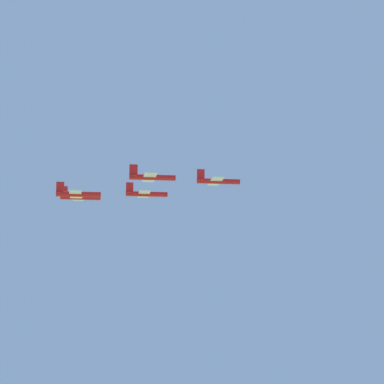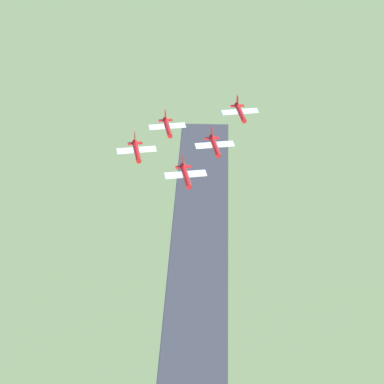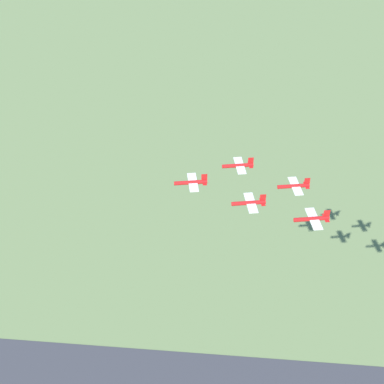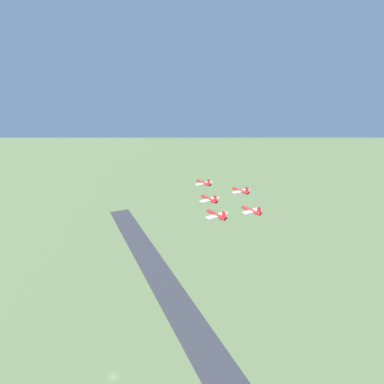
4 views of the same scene
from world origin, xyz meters
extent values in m
cylinder|color=red|center=(15.91, 53.09, 106.96)|extent=(10.68, 2.31, 1.30)
cube|color=white|center=(16.62, 53.02, 106.96)|extent=(3.76, 10.12, 0.21)
cube|color=red|center=(20.25, 52.67, 108.58)|extent=(1.89, 0.35, 2.59)
cube|color=red|center=(20.25, 52.67, 106.96)|extent=(1.65, 3.88, 0.14)
cylinder|color=red|center=(31.81, 41.54, 105.25)|extent=(10.68, 2.31, 1.30)
cube|color=white|center=(32.52, 41.48, 105.25)|extent=(3.76, 10.12, 0.21)
cube|color=red|center=(36.15, 41.13, 106.87)|extent=(1.89, 0.35, 2.59)
cube|color=red|center=(36.15, 41.13, 105.25)|extent=(1.65, 3.88, 0.14)
cylinder|color=red|center=(33.73, 61.38, 105.37)|extent=(10.68, 2.31, 1.30)
cube|color=white|center=(34.43, 61.31, 105.37)|extent=(3.76, 10.12, 0.21)
cube|color=red|center=(38.07, 60.96, 106.99)|extent=(1.89, 0.35, 2.59)
cube|color=red|center=(38.07, 60.96, 105.37)|extent=(1.65, 3.88, 0.14)
cylinder|color=red|center=(47.72, 30.00, 105.84)|extent=(10.68, 2.31, 1.30)
cube|color=white|center=(48.42, 29.93, 105.84)|extent=(3.76, 10.12, 0.21)
cube|color=red|center=(52.05, 29.58, 107.46)|extent=(1.89, 0.35, 2.59)
cube|color=red|center=(52.05, 29.58, 105.84)|extent=(1.65, 3.88, 0.14)
cylinder|color=red|center=(49.63, 49.83, 102.92)|extent=(10.68, 2.31, 1.30)
cube|color=white|center=(50.33, 49.77, 102.92)|extent=(3.76, 10.12, 0.21)
cube|color=red|center=(53.97, 49.42, 104.54)|extent=(1.89, 0.35, 2.59)
cube|color=red|center=(53.97, 49.42, 102.92)|extent=(1.65, 3.88, 0.14)
camera|label=1|loc=(61.74, 226.75, 69.47)|focal=70.00mm
camera|label=2|loc=(-164.24, 97.35, 212.64)|focal=85.00mm
camera|label=3|loc=(-10.23, -80.18, 208.89)|focal=50.00mm
camera|label=4|loc=(123.14, -49.13, 152.78)|focal=28.00mm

